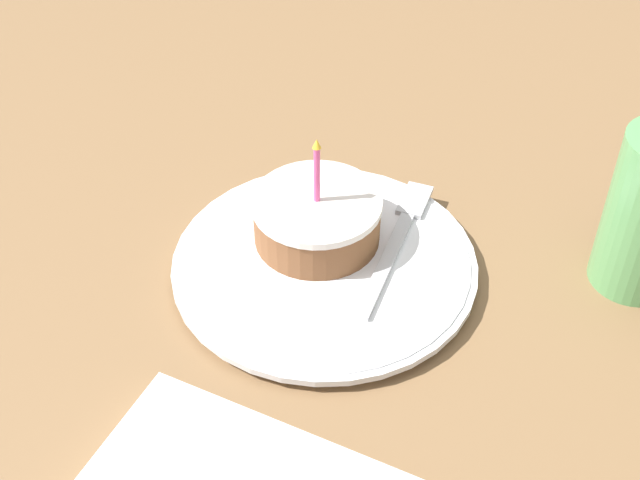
# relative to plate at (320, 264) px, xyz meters

# --- Properties ---
(ground_plane) EXTENTS (2.40, 2.40, 0.04)m
(ground_plane) POSITION_rel_plate_xyz_m (-0.02, 0.00, -0.03)
(ground_plane) COLOR brown
(ground_plane) RESTS_ON ground
(plate) EXTENTS (0.26, 0.26, 0.02)m
(plate) POSITION_rel_plate_xyz_m (0.00, 0.00, 0.00)
(plate) COLOR silver
(plate) RESTS_ON ground_plane
(cake_slice) EXTENTS (0.11, 0.11, 0.11)m
(cake_slice) POSITION_rel_plate_xyz_m (-0.02, -0.01, 0.03)
(cake_slice) COLOR brown
(cake_slice) RESTS_ON plate
(fork) EXTENTS (0.18, 0.04, 0.00)m
(fork) POSITION_rel_plate_xyz_m (-0.05, 0.05, 0.01)
(fork) COLOR #B2B2B7
(fork) RESTS_ON plate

